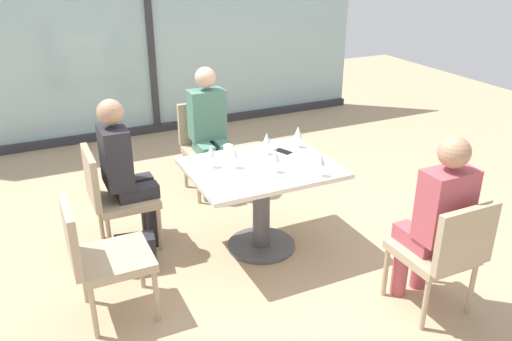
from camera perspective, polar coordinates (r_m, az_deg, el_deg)
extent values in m
plane|color=tan|center=(4.39, 0.56, -8.26)|extent=(12.00, 12.00, 0.00)
cube|color=#98B7BC|center=(6.82, -11.63, 15.07)|extent=(5.86, 0.03, 2.70)
cube|color=#2D2D33|center=(6.79, -11.56, 15.04)|extent=(0.08, 0.06, 2.70)
cube|color=#2D2D33|center=(7.09, -10.71, 4.62)|extent=(5.86, 0.10, 0.10)
cube|color=silver|center=(4.06, 0.60, 0.29)|extent=(1.13, 0.89, 0.04)
cylinder|color=#4C4C51|center=(4.22, 0.58, -4.27)|extent=(0.14, 0.14, 0.69)
cylinder|color=#4C4C51|center=(4.38, 0.56, -8.13)|extent=(0.56, 0.56, 0.02)
cube|color=tan|center=(4.34, -13.94, -3.07)|extent=(0.46, 0.46, 0.06)
cube|color=tan|center=(4.21, -17.57, -0.76)|extent=(0.05, 0.46, 0.42)
cylinder|color=tan|center=(4.31, -10.47, -6.35)|extent=(0.04, 0.04, 0.39)
cylinder|color=tan|center=(4.65, -11.81, -4.08)|extent=(0.04, 0.04, 0.39)
cylinder|color=tan|center=(4.25, -15.70, -7.38)|extent=(0.04, 0.04, 0.39)
cylinder|color=tan|center=(4.60, -16.64, -4.99)|extent=(0.04, 0.04, 0.39)
cube|color=tan|center=(5.16, -5.05, 1.96)|extent=(0.46, 0.46, 0.06)
cube|color=tan|center=(5.30, -6.10, 5.28)|extent=(0.46, 0.05, 0.42)
cylinder|color=tan|center=(5.01, -6.29, -1.56)|extent=(0.04, 0.04, 0.39)
cylinder|color=tan|center=(5.14, -2.09, -0.75)|extent=(0.04, 0.04, 0.39)
cylinder|color=tan|center=(5.36, -7.72, 0.10)|extent=(0.04, 0.04, 0.39)
cylinder|color=tan|center=(5.48, -3.75, 0.82)|extent=(0.04, 0.04, 0.39)
cube|color=tan|center=(3.73, 18.67, -8.45)|extent=(0.46, 0.46, 0.06)
cube|color=tan|center=(3.47, 21.98, -6.95)|extent=(0.46, 0.05, 0.42)
cylinder|color=tan|center=(4.09, 18.43, -9.10)|extent=(0.04, 0.04, 0.39)
cylinder|color=tan|center=(3.85, 13.98, -10.70)|extent=(0.04, 0.04, 0.39)
cylinder|color=tan|center=(3.87, 22.48, -11.82)|extent=(0.04, 0.04, 0.39)
cylinder|color=tan|center=(3.62, 18.00, -13.78)|extent=(0.04, 0.04, 0.39)
cube|color=tan|center=(3.59, -15.10, -9.29)|extent=(0.46, 0.46, 0.06)
cube|color=tan|center=(3.45, -19.60, -6.72)|extent=(0.05, 0.46, 0.42)
cylinder|color=tan|center=(3.58, -10.86, -13.29)|extent=(0.04, 0.04, 0.39)
cylinder|color=tan|center=(3.91, -12.43, -10.00)|extent=(0.04, 0.04, 0.39)
cylinder|color=tan|center=(3.54, -17.31, -14.62)|extent=(0.04, 0.04, 0.39)
cylinder|color=tan|center=(3.86, -18.29, -11.15)|extent=(0.04, 0.04, 0.39)
cylinder|color=#28282D|center=(4.38, -11.19, -5.41)|extent=(0.11, 0.11, 0.45)
cube|color=#28282D|center=(4.24, -12.74, -2.35)|extent=(0.32, 0.13, 0.11)
cylinder|color=#28282D|center=(4.54, -11.78, -4.39)|extent=(0.11, 0.11, 0.45)
cube|color=#28282D|center=(4.40, -13.29, -1.41)|extent=(0.32, 0.13, 0.11)
cube|color=#28282D|center=(4.18, -15.12, 1.46)|extent=(0.20, 0.34, 0.48)
sphere|color=tan|center=(4.06, -15.65, 6.16)|extent=(0.20, 0.20, 0.20)
cylinder|color=#4C7F6B|center=(5.05, -5.22, -0.92)|extent=(0.11, 0.11, 0.45)
cube|color=#4C7F6B|center=(5.03, -5.72, 2.39)|extent=(0.13, 0.32, 0.11)
cylinder|color=#4C7F6B|center=(5.11, -3.33, -0.57)|extent=(0.11, 0.11, 0.45)
cube|color=#4C7F6B|center=(5.09, -3.82, 2.71)|extent=(0.13, 0.32, 0.11)
cube|color=#4C7F6B|center=(5.07, -5.40, 6.14)|extent=(0.34, 0.20, 0.48)
sphere|color=#D8AD8C|center=(4.98, -5.56, 10.09)|extent=(0.20, 0.20, 0.20)
cylinder|color=#B24C56|center=(3.99, 17.55, -9.33)|extent=(0.11, 0.11, 0.45)
cube|color=#B24C56|center=(3.79, 19.03, -6.44)|extent=(0.13, 0.32, 0.11)
cylinder|color=#B24C56|center=(3.88, 15.54, -10.05)|extent=(0.11, 0.11, 0.45)
cube|color=#B24C56|center=(3.68, 16.97, -7.13)|extent=(0.13, 0.32, 0.11)
cube|color=#B24C56|center=(3.52, 20.02, -3.56)|extent=(0.34, 0.20, 0.48)
sphere|color=tan|center=(3.38, 20.87, 1.88)|extent=(0.20, 0.20, 0.20)
cylinder|color=silver|center=(4.02, -2.40, 0.33)|extent=(0.06, 0.06, 0.00)
cylinder|color=silver|center=(4.00, -2.42, 0.92)|extent=(0.01, 0.01, 0.08)
cone|color=silver|center=(3.97, -2.44, 2.12)|extent=(0.07, 0.07, 0.09)
cylinder|color=silver|center=(4.44, 4.56, 2.61)|extent=(0.06, 0.06, 0.00)
cylinder|color=silver|center=(4.42, 4.58, 3.15)|extent=(0.01, 0.01, 0.08)
cone|color=silver|center=(4.39, 4.62, 4.25)|extent=(0.07, 0.07, 0.09)
cylinder|color=silver|center=(4.04, -4.87, 0.41)|extent=(0.06, 0.06, 0.00)
cylinder|color=silver|center=(4.02, -4.89, 1.00)|extent=(0.01, 0.01, 0.08)
cone|color=silver|center=(3.99, -4.93, 2.19)|extent=(0.07, 0.07, 0.09)
cylinder|color=silver|center=(3.94, 2.12, -0.12)|extent=(0.06, 0.06, 0.00)
cylinder|color=silver|center=(3.93, 2.13, 0.48)|extent=(0.01, 0.01, 0.08)
cone|color=silver|center=(3.89, 2.15, 1.69)|extent=(0.07, 0.07, 0.09)
cylinder|color=silver|center=(3.91, 7.00, -0.51)|extent=(0.06, 0.06, 0.00)
cylinder|color=silver|center=(3.89, 7.03, 0.09)|extent=(0.01, 0.01, 0.08)
cone|color=silver|center=(3.86, 7.09, 1.32)|extent=(0.07, 0.07, 0.09)
cylinder|color=silver|center=(4.27, 1.16, 1.83)|extent=(0.06, 0.06, 0.00)
cylinder|color=silver|center=(4.26, 1.17, 2.39)|extent=(0.01, 0.01, 0.08)
cone|color=silver|center=(4.22, 1.18, 3.53)|extent=(0.07, 0.07, 0.09)
cylinder|color=white|center=(4.24, -3.07, 2.22)|extent=(0.08, 0.08, 0.09)
cube|color=black|center=(4.33, 3.00, 2.12)|extent=(0.12, 0.16, 0.01)
cube|color=#232328|center=(4.15, -12.99, -8.76)|extent=(0.32, 0.21, 0.28)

